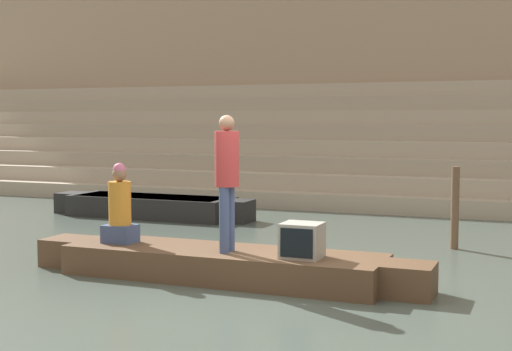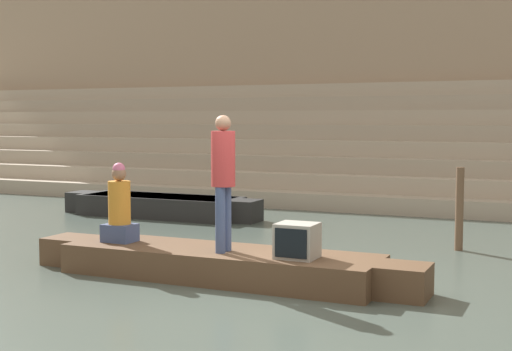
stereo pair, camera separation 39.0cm
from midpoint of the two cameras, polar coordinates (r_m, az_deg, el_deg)
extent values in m
plane|color=#47544C|center=(9.02, 0.34, -9.11)|extent=(120.00, 120.00, 0.00)
cube|color=tan|center=(18.29, 11.80, -1.61)|extent=(36.00, 4.72, 0.39)
cube|color=#B2A28D|center=(18.55, 11.99, -0.31)|extent=(36.00, 4.13, 0.39)
cube|color=tan|center=(18.81, 12.17, 0.95)|extent=(36.00, 3.54, 0.39)
cube|color=#B2A28D|center=(19.08, 12.34, 2.18)|extent=(36.00, 2.95, 0.39)
cube|color=tan|center=(19.36, 12.51, 3.37)|extent=(36.00, 2.36, 0.39)
cube|color=#B2A28D|center=(19.64, 12.68, 4.53)|extent=(36.00, 1.77, 0.39)
cube|color=tan|center=(19.94, 12.84, 5.66)|extent=(36.00, 1.18, 0.39)
cube|color=#B2A28D|center=(20.24, 13.00, 6.75)|extent=(36.00, 0.59, 0.39)
cube|color=tan|center=(21.19, 13.44, 9.47)|extent=(34.20, 1.20, 7.98)
cube|color=brown|center=(20.58, 12.99, -0.66)|extent=(34.20, 0.12, 0.60)
cube|color=brown|center=(9.58, -3.91, -7.09)|extent=(4.35, 1.15, 0.40)
cube|color=tan|center=(9.55, -3.91, -6.08)|extent=(4.00, 1.05, 0.05)
cube|color=brown|center=(8.80, 10.89, -8.22)|extent=(0.61, 0.63, 0.40)
cube|color=brown|center=(10.89, -15.77, -5.85)|extent=(0.61, 0.63, 0.40)
cylinder|color=olive|center=(10.45, -5.50, -5.58)|extent=(2.97, 0.04, 0.04)
cylinder|color=#3D4C75|center=(9.37, -3.31, -3.46)|extent=(0.13, 0.13, 0.86)
cylinder|color=#3D4C75|center=(9.22, -3.77, -3.59)|extent=(0.13, 0.13, 0.86)
cylinder|color=#B23333|center=(9.22, -3.56, 1.34)|extent=(0.31, 0.31, 0.72)
sphere|color=#8C664C|center=(9.20, -3.58, 4.21)|extent=(0.20, 0.20, 0.20)
cube|color=#3D4C75|center=(10.25, -11.88, -4.58)|extent=(0.44, 0.34, 0.25)
cylinder|color=orange|center=(10.19, -11.92, -2.19)|extent=(0.31, 0.31, 0.61)
sphere|color=#8C664C|center=(10.15, -11.96, 0.10)|extent=(0.20, 0.20, 0.20)
sphere|color=pink|center=(10.15, -11.97, 0.50)|extent=(0.17, 0.17, 0.17)
cube|color=#9E998E|center=(8.94, 2.46, -5.21)|extent=(0.50, 0.43, 0.44)
cube|color=black|center=(8.74, 1.97, -5.44)|extent=(0.42, 0.02, 0.36)
cube|color=black|center=(15.70, -9.10, -2.47)|extent=(3.65, 1.19, 0.46)
cube|color=tan|center=(15.67, -9.11, -1.73)|extent=(3.36, 1.09, 0.05)
cube|color=black|center=(14.73, -2.15, -2.87)|extent=(0.51, 0.65, 0.46)
cube|color=black|center=(16.87, -15.16, -2.08)|extent=(0.51, 0.65, 0.46)
cylinder|color=brown|center=(12.04, 14.74, -2.53)|extent=(0.13, 0.13, 1.36)
camera|label=1|loc=(0.19, -91.06, -0.08)|focal=50.00mm
camera|label=2|loc=(0.19, 88.94, 0.08)|focal=50.00mm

